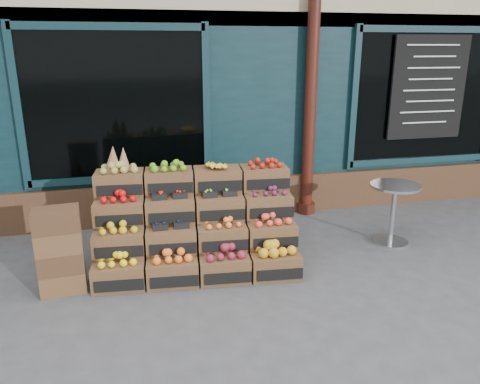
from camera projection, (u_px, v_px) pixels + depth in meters
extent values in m
plane|color=#454548|center=(272.00, 280.00, 5.29)|extent=(60.00, 60.00, 0.00)
cube|color=#0C262C|center=(198.00, 53.00, 9.39)|extent=(12.00, 6.00, 4.80)
cube|color=#0C262C|center=(229.00, 119.00, 6.93)|extent=(12.00, 0.12, 3.00)
cube|color=#472D1C|center=(230.00, 197.00, 7.22)|extent=(12.00, 0.18, 0.60)
cube|color=black|center=(116.00, 106.00, 6.43)|extent=(2.40, 0.06, 2.00)
cube|color=black|center=(424.00, 97.00, 7.50)|extent=(2.40, 0.06, 2.00)
cylinder|color=#3C150D|center=(310.00, 111.00, 6.98)|extent=(0.18, 0.18, 3.20)
cube|color=black|center=(428.00, 88.00, 7.38)|extent=(1.30, 0.04, 1.60)
cube|color=brown|center=(119.00, 275.00, 5.12)|extent=(0.59, 0.44, 0.28)
cube|color=black|center=(117.00, 286.00, 4.93)|extent=(0.51, 0.06, 0.13)
cube|color=yellow|center=(118.00, 259.00, 5.07)|extent=(0.47, 0.33, 0.09)
cube|color=brown|center=(173.00, 271.00, 5.20)|extent=(0.59, 0.44, 0.28)
cube|color=black|center=(173.00, 282.00, 5.01)|extent=(0.51, 0.06, 0.13)
cube|color=orange|center=(172.00, 256.00, 5.14)|extent=(0.47, 0.33, 0.10)
cube|color=brown|center=(224.00, 268.00, 5.28)|extent=(0.59, 0.44, 0.28)
cube|color=black|center=(227.00, 278.00, 5.09)|extent=(0.51, 0.06, 0.13)
cube|color=maroon|center=(224.00, 252.00, 5.22)|extent=(0.47, 0.33, 0.11)
cube|color=brown|center=(275.00, 264.00, 5.36)|extent=(0.59, 0.44, 0.28)
cube|color=black|center=(279.00, 275.00, 5.17)|extent=(0.51, 0.06, 0.13)
cube|color=orange|center=(275.00, 248.00, 5.30)|extent=(0.47, 0.33, 0.13)
cube|color=brown|center=(119.00, 242.00, 5.26)|extent=(0.59, 0.44, 0.28)
cube|color=black|center=(118.00, 252.00, 5.07)|extent=(0.51, 0.06, 0.13)
cube|color=gold|center=(118.00, 227.00, 5.21)|extent=(0.47, 0.33, 0.09)
cube|color=brown|center=(171.00, 240.00, 5.34)|extent=(0.59, 0.44, 0.28)
cube|color=black|center=(172.00, 249.00, 5.15)|extent=(0.51, 0.06, 0.13)
cube|color=#16163C|center=(171.00, 227.00, 5.29)|extent=(0.47, 0.33, 0.03)
cube|color=brown|center=(222.00, 237.00, 5.42)|extent=(0.59, 0.44, 0.28)
cube|color=black|center=(224.00, 246.00, 5.23)|extent=(0.51, 0.06, 0.13)
cube|color=orange|center=(222.00, 222.00, 5.37)|extent=(0.47, 0.33, 0.08)
cube|color=brown|center=(271.00, 234.00, 5.50)|extent=(0.59, 0.44, 0.28)
cube|color=black|center=(275.00, 243.00, 5.31)|extent=(0.51, 0.06, 0.13)
cube|color=#EF4A32|center=(271.00, 219.00, 5.44)|extent=(0.47, 0.33, 0.09)
cube|color=brown|center=(120.00, 212.00, 5.40)|extent=(0.59, 0.44, 0.28)
cube|color=black|center=(118.00, 221.00, 5.21)|extent=(0.51, 0.06, 0.13)
cube|color=red|center=(118.00, 197.00, 5.35)|extent=(0.47, 0.33, 0.09)
cube|color=brown|center=(170.00, 210.00, 5.48)|extent=(0.59, 0.44, 0.28)
cube|color=black|center=(170.00, 218.00, 5.29)|extent=(0.51, 0.06, 0.13)
cube|color=#AE1C0E|center=(170.00, 197.00, 5.43)|extent=(0.47, 0.33, 0.04)
cube|color=brown|center=(220.00, 207.00, 5.56)|extent=(0.59, 0.44, 0.28)
cube|color=black|center=(221.00, 215.00, 5.37)|extent=(0.51, 0.06, 0.13)
cube|color=#90C745|center=(219.00, 195.00, 5.51)|extent=(0.47, 0.33, 0.03)
cube|color=brown|center=(267.00, 205.00, 5.64)|extent=(0.59, 0.44, 0.28)
cube|color=black|center=(271.00, 213.00, 5.45)|extent=(0.51, 0.06, 0.13)
cube|color=#55193B|center=(268.00, 191.00, 5.59)|extent=(0.47, 0.33, 0.07)
cube|color=brown|center=(120.00, 183.00, 5.54)|extent=(0.59, 0.44, 0.28)
cube|color=black|center=(118.00, 190.00, 5.35)|extent=(0.51, 0.06, 0.13)
cube|color=#9F9141|center=(118.00, 168.00, 5.49)|extent=(0.47, 0.33, 0.09)
cube|color=brown|center=(169.00, 181.00, 5.62)|extent=(0.59, 0.44, 0.28)
cube|color=black|center=(169.00, 188.00, 5.43)|extent=(0.51, 0.06, 0.13)
cube|color=#5A941A|center=(168.00, 166.00, 5.56)|extent=(0.47, 0.33, 0.09)
cube|color=brown|center=(217.00, 179.00, 5.70)|extent=(0.59, 0.44, 0.28)
cube|color=black|center=(219.00, 186.00, 5.51)|extent=(0.51, 0.06, 0.13)
cube|color=yellow|center=(217.00, 165.00, 5.65)|extent=(0.47, 0.33, 0.09)
cube|color=brown|center=(264.00, 177.00, 5.78)|extent=(0.59, 0.44, 0.28)
cube|color=black|center=(267.00, 184.00, 5.59)|extent=(0.51, 0.06, 0.13)
cube|color=#A21C0F|center=(264.00, 163.00, 5.73)|extent=(0.47, 0.33, 0.08)
cube|color=#472D1C|center=(197.00, 260.00, 5.46)|extent=(2.33, 0.60, 0.28)
cube|color=#472D1C|center=(196.00, 241.00, 5.65)|extent=(2.33, 0.60, 0.56)
cube|color=#472D1C|center=(195.00, 223.00, 5.83)|extent=(2.33, 0.60, 0.84)
cone|color=olive|center=(113.00, 159.00, 5.44)|extent=(0.19, 0.19, 0.32)
cone|color=olive|center=(124.00, 159.00, 5.51)|extent=(0.17, 0.17, 0.28)
cube|color=brown|center=(64.00, 280.00, 5.04)|extent=(0.49, 0.36, 0.23)
cube|color=#472D1C|center=(61.00, 261.00, 4.97)|extent=(0.49, 0.36, 0.23)
cube|color=brown|center=(59.00, 241.00, 4.90)|extent=(0.49, 0.36, 0.23)
cube|color=#472D1C|center=(56.00, 220.00, 4.83)|extent=(0.49, 0.36, 0.23)
cylinder|color=silver|center=(390.00, 241.00, 6.30)|extent=(0.48, 0.48, 0.03)
cylinder|color=silver|center=(393.00, 215.00, 6.18)|extent=(0.06, 0.06, 0.78)
cylinder|color=silver|center=(396.00, 186.00, 6.06)|extent=(0.65, 0.65, 0.03)
imported|color=#164E29|center=(143.00, 154.00, 7.37)|extent=(0.67, 0.45, 1.80)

